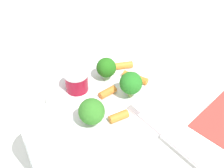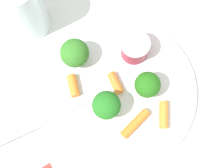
% 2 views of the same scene
% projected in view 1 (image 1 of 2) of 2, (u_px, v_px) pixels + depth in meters
% --- Properties ---
extents(ground_plane, '(2.40, 2.40, 0.00)m').
position_uv_depth(ground_plane, '(112.00, 97.00, 0.61)').
color(ground_plane, white).
extents(plate, '(0.27, 0.27, 0.01)m').
position_uv_depth(plate, '(112.00, 95.00, 0.60)').
color(plate, white).
rests_on(plate, ground_plane).
extents(sauce_cup, '(0.05, 0.05, 0.04)m').
position_uv_depth(sauce_cup, '(77.00, 81.00, 0.59)').
color(sauce_cup, maroon).
rests_on(sauce_cup, plate).
extents(broccoli_floret_0, '(0.04, 0.04, 0.05)m').
position_uv_depth(broccoli_floret_0, '(106.00, 68.00, 0.61)').
color(broccoli_floret_0, '#7FAB71').
rests_on(broccoli_floret_0, plate).
extents(broccoli_floret_1, '(0.05, 0.05, 0.05)m').
position_uv_depth(broccoli_floret_1, '(92.00, 112.00, 0.52)').
color(broccoli_floret_1, '#9BBB62').
rests_on(broccoli_floret_1, plate).
extents(broccoli_floret_2, '(0.05, 0.05, 0.06)m').
position_uv_depth(broccoli_floret_2, '(131.00, 83.00, 0.57)').
color(broccoli_floret_2, '#94AB5B').
rests_on(broccoli_floret_2, plate).
extents(carrot_stick_0, '(0.04, 0.02, 0.01)m').
position_uv_depth(carrot_stick_0, '(109.00, 93.00, 0.59)').
color(carrot_stick_0, orange).
rests_on(carrot_stick_0, plate).
extents(carrot_stick_1, '(0.04, 0.06, 0.01)m').
position_uv_depth(carrot_stick_1, '(135.00, 78.00, 0.62)').
color(carrot_stick_1, orange).
rests_on(carrot_stick_1, plate).
extents(carrot_stick_2, '(0.04, 0.02, 0.02)m').
position_uv_depth(carrot_stick_2, '(119.00, 117.00, 0.54)').
color(carrot_stick_2, orange).
rests_on(carrot_stick_2, plate).
extents(carrot_stick_3, '(0.05, 0.03, 0.01)m').
position_uv_depth(carrot_stick_3, '(123.00, 65.00, 0.66)').
color(carrot_stick_3, orange).
rests_on(carrot_stick_3, plate).
extents(fork, '(0.05, 0.18, 0.00)m').
position_uv_depth(fork, '(162.00, 134.00, 0.52)').
color(fork, '#C3B1B8').
rests_on(fork, plate).
extents(drinking_glass, '(0.07, 0.07, 0.13)m').
position_uv_depth(drinking_glass, '(53.00, 151.00, 0.43)').
color(drinking_glass, silver).
rests_on(drinking_glass, ground_plane).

